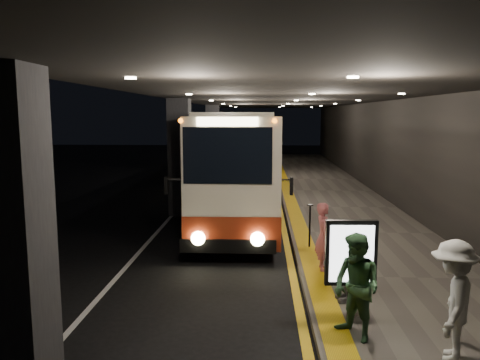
{
  "coord_description": "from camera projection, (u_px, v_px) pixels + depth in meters",
  "views": [
    {
      "loc": [
        1.59,
        -13.49,
        3.8
      ],
      "look_at": [
        0.9,
        1.49,
        1.7
      ],
      "focal_mm": 35.0,
      "sensor_mm": 36.0,
      "label": 1
    }
  ],
  "objects": [
    {
      "name": "passenger_waiting_grey",
      "position": [
        346.0,
        263.0,
        9.15
      ],
      "size": [
        0.53,
        0.93,
        1.54
      ],
      "primitive_type": "imported",
      "rotation": [
        0.0,
        0.0,
        -1.5
      ],
      "color": "#59575D",
      "rests_on": "sidewalk"
    },
    {
      "name": "sidewalk",
      "position": [
        340.0,
        209.0,
        18.66
      ],
      "size": [
        4.5,
        50.0,
        0.15
      ],
      "primitive_type": "cube",
      "color": "#514C44",
      "rests_on": "ground"
    },
    {
      "name": "stanchion_post",
      "position": [
        310.0,
        226.0,
        12.92
      ],
      "size": [
        0.05,
        0.05,
        1.19
      ],
      "primitive_type": "cylinder",
      "color": "black",
      "rests_on": "sidewalk"
    },
    {
      "name": "passenger_waiting_green",
      "position": [
        357.0,
        287.0,
        7.59
      ],
      "size": [
        0.92,
        1.0,
        1.75
      ],
      "primitive_type": "imported",
      "rotation": [
        0.0,
        0.0,
        -0.95
      ],
      "color": "#39673D",
      "rests_on": "sidewalk"
    },
    {
      "name": "kerb_stripe_yellow",
      "position": [
        280.0,
        210.0,
        18.78
      ],
      "size": [
        0.18,
        50.0,
        0.01
      ],
      "primitive_type": "cube",
      "color": "gold",
      "rests_on": "ground"
    },
    {
      "name": "passenger_waiting_white",
      "position": [
        453.0,
        300.0,
        6.94
      ],
      "size": [
        0.99,
        1.3,
        1.83
      ],
      "primitive_type": "imported",
      "rotation": [
        0.0,
        0.0,
        -2.0
      ],
      "color": "beige",
      "rests_on": "sidewalk"
    },
    {
      "name": "coach_second",
      "position": [
        254.0,
        147.0,
        30.35
      ],
      "size": [
        2.9,
        11.54,
        3.6
      ],
      "rotation": [
        0.0,
        0.0,
        -0.05
      ],
      "color": "beige",
      "rests_on": "ground"
    },
    {
      "name": "bag_polka",
      "position": [
        362.0,
        282.0,
        9.83
      ],
      "size": [
        0.29,
        0.18,
        0.33
      ],
      "primitive_type": "cube",
      "rotation": [
        0.0,
        0.0,
        -0.26
      ],
      "color": "black",
      "rests_on": "sidewalk"
    },
    {
      "name": "support_columns",
      "position": [
        180.0,
        157.0,
        17.67
      ],
      "size": [
        0.8,
        24.8,
        4.4
      ],
      "color": "black",
      "rests_on": "ground"
    },
    {
      "name": "terminal_wall",
      "position": [
        401.0,
        135.0,
        18.16
      ],
      "size": [
        0.1,
        50.0,
        6.0
      ],
      "primitive_type": "cube",
      "color": "black",
      "rests_on": "ground"
    },
    {
      "name": "ground",
      "position": [
        208.0,
        243.0,
        13.95
      ],
      "size": [
        90.0,
        90.0,
        0.0
      ],
      "primitive_type": "plane",
      "color": "black"
    },
    {
      "name": "bag_plain",
      "position": [
        355.0,
        308.0,
        8.56
      ],
      "size": [
        0.27,
        0.21,
        0.29
      ],
      "primitive_type": "cube",
      "rotation": [
        0.0,
        0.0,
        0.38
      ],
      "color": "#ADA5A2",
      "rests_on": "sidewalk"
    },
    {
      "name": "canopy",
      "position": [
        285.0,
        94.0,
        18.14
      ],
      "size": [
        9.0,
        50.0,
        0.4
      ],
      "primitive_type": "cube",
      "color": "black",
      "rests_on": "support_columns"
    },
    {
      "name": "tactile_strip",
      "position": [
        293.0,
        206.0,
        18.74
      ],
      "size": [
        0.5,
        50.0,
        0.01
      ],
      "primitive_type": "cube",
      "color": "gold",
      "rests_on": "sidewalk"
    },
    {
      "name": "coach_third",
      "position": [
        255.0,
        135.0,
        45.44
      ],
      "size": [
        2.8,
        12.03,
        3.76
      ],
      "rotation": [
        0.0,
        0.0,
        0.03
      ],
      "color": "beige",
      "rests_on": "ground"
    },
    {
      "name": "passenger_boarding",
      "position": [
        324.0,
        237.0,
        10.99
      ],
      "size": [
        0.41,
        0.6,
        1.62
      ],
      "primitive_type": "imported",
      "rotation": [
        0.0,
        0.0,
        1.61
      ],
      "color": "#AC5053",
      "rests_on": "sidewalk"
    },
    {
      "name": "lane_line_white",
      "position": [
        178.0,
        209.0,
        18.97
      ],
      "size": [
        0.12,
        50.0,
        0.01
      ],
      "primitive_type": "cube",
      "color": "silver",
      "rests_on": "ground"
    },
    {
      "name": "info_sign",
      "position": [
        351.0,
        255.0,
        8.02
      ],
      "size": [
        0.89,
        0.15,
        1.87
      ],
      "rotation": [
        0.0,
        0.0,
        0.04
      ],
      "color": "black",
      "rests_on": "sidewalk"
    },
    {
      "name": "coach_main",
      "position": [
        239.0,
        169.0,
        17.36
      ],
      "size": [
        2.67,
        12.1,
        3.75
      ],
      "rotation": [
        0.0,
        0.0,
        0.01
      ],
      "color": "beige",
      "rests_on": "ground"
    }
  ]
}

